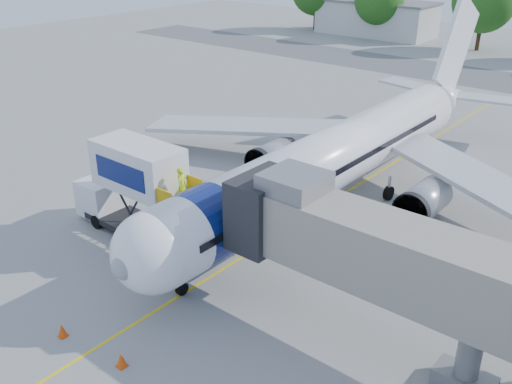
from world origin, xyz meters
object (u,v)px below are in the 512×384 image
Objects in this scene: jet_bridge at (366,249)px; aircraft at (340,155)px; catering_hiloader at (133,189)px; ground_tug at (10,341)px.

aircraft is at bearing 125.70° from jet_bridge.
jet_bridge reaches higher than catering_hiloader.
catering_hiloader is at bearing 93.42° from ground_tug.
aircraft is at bearing 60.64° from catering_hiloader.
aircraft is 4.44× the size of catering_hiloader.
aircraft is 2.71× the size of jet_bridge.
catering_hiloader is at bearing -119.36° from aircraft.
ground_tug is (-2.19, -20.90, -2.19)m from aircraft.
ground_tug is (-10.18, -9.78, -3.59)m from jet_bridge.
aircraft is 9.44× the size of ground_tug.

